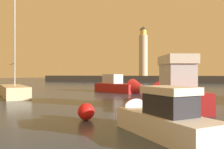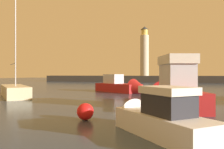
# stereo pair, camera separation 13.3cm
# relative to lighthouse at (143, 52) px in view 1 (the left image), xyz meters

# --- Properties ---
(ground_plane) EXTENTS (220.00, 220.00, 0.00)m
(ground_plane) POSITION_rel_lighthouse_xyz_m (8.71, -33.75, -9.13)
(ground_plane) COLOR #2D3D51
(breakwater) EXTENTS (84.32, 4.31, 2.00)m
(breakwater) POSITION_rel_lighthouse_xyz_m (8.71, 0.00, -8.13)
(breakwater) COLOR #423F3D
(breakwater) RESTS_ON ground_plane
(lighthouse) EXTENTS (2.58, 2.58, 15.05)m
(lighthouse) POSITION_rel_lighthouse_xyz_m (0.00, 0.00, 0.00)
(lighthouse) COLOR beige
(lighthouse) RESTS_ON breakwater
(motorboat_2) EXTENTS (5.78, 3.80, 2.36)m
(motorboat_2) POSITION_rel_lighthouse_xyz_m (9.94, -37.64, -8.48)
(motorboat_2) COLOR #B21E1E
(motorboat_2) RESTS_ON ground_plane
(motorboat_4) EXTENTS (5.42, 9.20, 4.22)m
(motorboat_4) POSITION_rel_lighthouse_xyz_m (11.48, -50.75, -7.92)
(motorboat_4) COLOR #B21E1E
(motorboat_4) RESTS_ON ground_plane
(motorboat_5) EXTENTS (8.80, 6.58, 3.03)m
(motorboat_5) POSITION_rel_lighthouse_xyz_m (4.58, -39.36, -8.37)
(motorboat_5) COLOR #B21E1E
(motorboat_5) RESTS_ON ground_plane
(motorboat_6) EXTENTS (5.32, 5.34, 2.27)m
(motorboat_6) POSITION_rel_lighthouse_xyz_m (11.29, -59.18, -8.48)
(motorboat_6) COLOR white
(motorboat_6) RESTS_ON ground_plane
(sailboat_moored) EXTENTS (7.77, 7.28, 14.64)m
(sailboat_moored) POSITION_rel_lighthouse_xyz_m (-5.18, -48.76, -8.46)
(sailboat_moored) COLOR beige
(sailboat_moored) RESTS_ON ground_plane
(mooring_buoy) EXTENTS (0.90, 0.90, 0.90)m
(mooring_buoy) POSITION_rel_lighthouse_xyz_m (7.56, -57.77, -8.68)
(mooring_buoy) COLOR red
(mooring_buoy) RESTS_ON ground_plane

